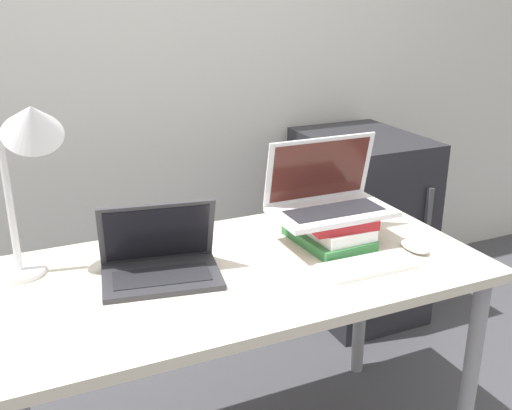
{
  "coord_description": "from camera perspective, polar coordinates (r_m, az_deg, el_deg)",
  "views": [
    {
      "loc": [
        -0.61,
        -1.08,
        1.49
      ],
      "look_at": [
        0.05,
        0.36,
        0.91
      ],
      "focal_mm": 42.0,
      "sensor_mm": 36.0,
      "label": 1
    }
  ],
  "objects": [
    {
      "name": "desk_lamp",
      "position": [
        1.66,
        -20.79,
        5.74
      ],
      "size": [
        0.23,
        0.2,
        0.52
      ],
      "color": "white",
      "rests_on": "desk"
    },
    {
      "name": "book_stack",
      "position": [
        1.89,
        7.05,
        -2.04
      ],
      "size": [
        0.23,
        0.29,
        0.1
      ],
      "color": "#33753D",
      "rests_on": "desk"
    },
    {
      "name": "mini_fridge",
      "position": [
        2.86,
        9.75,
        -1.91
      ],
      "size": [
        0.47,
        0.61,
        0.86
      ],
      "color": "#232328",
      "rests_on": "ground_plane"
    },
    {
      "name": "mouse",
      "position": [
        1.89,
        14.84,
        -3.78
      ],
      "size": [
        0.06,
        0.11,
        0.03
      ],
      "color": "white",
      "rests_on": "desk"
    },
    {
      "name": "wall_back",
      "position": [
        2.63,
        -11.61,
        16.68
      ],
      "size": [
        8.0,
        0.05,
        2.7
      ],
      "color": "silver",
      "rests_on": "ground_plane"
    },
    {
      "name": "laptop_on_books",
      "position": [
        1.86,
        6.86,
        0.74
      ],
      "size": [
        0.37,
        0.22,
        0.23
      ],
      "color": "silver",
      "rests_on": "book_stack"
    },
    {
      "name": "desk",
      "position": [
        1.77,
        -1.39,
        -8.29
      ],
      "size": [
        1.4,
        0.71,
        0.73
      ],
      "color": "beige",
      "rests_on": "ground_plane"
    },
    {
      "name": "laptop_left",
      "position": [
        1.67,
        -9.12,
        -5.38
      ],
      "size": [
        0.35,
        0.27,
        0.21
      ],
      "color": "#333338",
      "rests_on": "desk"
    },
    {
      "name": "wireless_keyboard",
      "position": [
        1.74,
        10.48,
        -5.75
      ],
      "size": [
        0.27,
        0.13,
        0.01
      ],
      "color": "white",
      "rests_on": "desk"
    }
  ]
}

